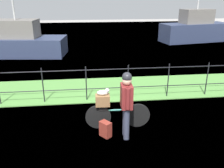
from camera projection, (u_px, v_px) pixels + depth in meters
The scene contains 11 objects.
ground_plane at pixel (115, 134), 6.02m from camera, with size 60.00×60.00×0.00m, color #9E9993.
grass_strip at pixel (105, 89), 8.93m from camera, with size 27.00×2.40×0.03m, color #569342.
harbor_water at pixel (95, 44), 17.06m from camera, with size 30.00×30.00×0.00m, color slate.
iron_fence at pixel (107, 81), 7.80m from camera, with size 18.04×0.04×1.18m.
bicycle_main at pixel (117, 116), 6.23m from camera, with size 1.70×0.17×0.66m.
wooden_crate at pixel (103, 100), 6.04m from camera, with size 0.36×0.25×0.29m, color brown.
terrier_dog at pixel (103, 92), 5.97m from camera, with size 0.32×0.15×0.18m.
cyclist_person at pixel (126, 100), 5.59m from camera, with size 0.27×0.54×1.68m.
backpack_on_paving at pixel (105, 129), 5.89m from camera, with size 0.28×0.18×0.40m, color maroon.
moored_boat_near at pixel (18, 42), 13.74m from camera, with size 5.55×2.65×3.63m.
moored_boat_mid at pixel (195, 29), 17.91m from camera, with size 5.43×2.68×3.96m.
Camera 1 is at (-0.67, -5.15, 3.32)m, focal length 38.05 mm.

